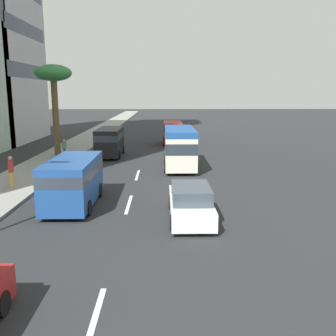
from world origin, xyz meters
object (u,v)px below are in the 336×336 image
object	(u,v)px
van_lead	(173,132)
minibus_third	(180,146)
palm_tree	(54,78)
car_sixth	(190,203)
pedestrian_near_lamp	(64,148)
pedestrian_by_tree	(11,170)
van_second	(73,179)
van_fifth	(110,140)

from	to	relation	value
van_lead	minibus_third	xyz separation A→B (m)	(-13.13, -0.15, 0.23)
minibus_third	palm_tree	size ratio (longest dim) A/B	0.84
car_sixth	pedestrian_near_lamp	distance (m)	17.93
pedestrian_by_tree	palm_tree	world-z (taller)	palm_tree
van_second	pedestrian_by_tree	size ratio (longest dim) A/B	2.92
van_fifth	pedestrian_by_tree	distance (m)	12.41
minibus_third	pedestrian_by_tree	size ratio (longest dim) A/B	3.55
van_fifth	palm_tree	distance (m)	6.97
van_second	palm_tree	xyz separation A→B (m)	(14.66, 4.77, 5.34)
pedestrian_by_tree	palm_tree	size ratio (longest dim) A/B	0.24
van_second	palm_tree	size ratio (longest dim) A/B	0.69
pedestrian_by_tree	van_lead	bearing A→B (deg)	-33.17
van_fifth	pedestrian_near_lamp	size ratio (longest dim) A/B	3.43
van_second	van_fifth	size ratio (longest dim) A/B	0.99
van_lead	pedestrian_near_lamp	size ratio (longest dim) A/B	3.11
van_second	pedestrian_by_tree	distance (m)	5.34
minibus_third	van_fifth	xyz separation A→B (m)	(5.32, 5.88, -0.22)
palm_tree	pedestrian_by_tree	bearing A→B (deg)	-177.56
pedestrian_near_lamp	van_lead	bearing A→B (deg)	13.97
van_second	van_fifth	distance (m)	14.92
van_second	pedestrian_by_tree	bearing A→B (deg)	-126.63
minibus_third	pedestrian_near_lamp	xyz separation A→B (m)	(3.61, 9.45, -0.61)
van_lead	van_fifth	xyz separation A→B (m)	(-7.80, 5.73, 0.01)
minibus_third	pedestrian_by_tree	bearing A→B (deg)	122.85
van_lead	pedestrian_near_lamp	xyz separation A→B (m)	(-9.52, 9.30, -0.38)
van_fifth	minibus_third	bearing A→B (deg)	47.83
van_fifth	car_sixth	world-z (taller)	van_fifth
car_sixth	pedestrian_by_tree	world-z (taller)	pedestrian_by_tree
palm_tree	car_sixth	bearing A→B (deg)	-148.23
pedestrian_near_lamp	van_second	bearing A→B (deg)	-105.61
car_sixth	pedestrian_near_lamp	world-z (taller)	pedestrian_near_lamp
van_fifth	car_sixth	bearing A→B (deg)	18.93
minibus_third	car_sixth	bearing A→B (deg)	179.73
pedestrian_near_lamp	palm_tree	distance (m)	5.95
minibus_third	palm_tree	xyz separation A→B (m)	(5.07, 10.41, 5.07)
minibus_third	pedestrian_near_lamp	distance (m)	10.13
pedestrian_by_tree	van_fifth	bearing A→B (deg)	-25.61
pedestrian_near_lamp	car_sixth	bearing A→B (deg)	-90.09
van_lead	van_fifth	distance (m)	9.68
van_second	palm_tree	distance (m)	16.32
minibus_third	palm_tree	world-z (taller)	palm_tree
van_second	palm_tree	world-z (taller)	palm_tree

